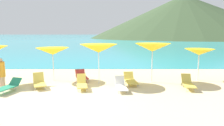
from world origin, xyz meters
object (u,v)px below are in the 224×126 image
Objects in this scene: umbrella_4 at (52,51)px; umbrella_6 at (152,47)px; lounge_chair_7 at (121,85)px; lounge_chair_6 at (81,83)px; lounge_chair_11 at (81,76)px; umbrella_7 at (199,52)px; beachgoer_1 at (1,73)px; umbrella_5 at (98,48)px; lounge_chair_5 at (7,86)px; lounge_chair_10 at (188,83)px; lounge_chair_1 at (130,80)px; lounge_chair_9 at (39,82)px.

umbrella_6 is at bearing -4.43° from umbrella_4.
umbrella_4 is 5.02m from lounge_chair_7.
lounge_chair_11 is at bearing 88.18° from lounge_chair_6.
beachgoer_1 is (-11.54, -1.78, -0.96)m from umbrella_7.
umbrella_6 is at bearing 7.76° from umbrella_5.
lounge_chair_5 is at bearing 177.08° from lounge_chair_7.
lounge_chair_6 reaches higher than lounge_chair_10.
lounge_chair_1 is at bearing -167.26° from umbrella_7.
beachgoer_1 is at bearing -142.90° from umbrella_4.
lounge_chair_9 is at bearing 48.15° from lounge_chair_5.
lounge_chair_5 is (-6.45, -1.54, 0.03)m from lounge_chair_1.
lounge_chair_7 is at bearing -124.00° from lounge_chair_1.
lounge_chair_1 is 3.19m from lounge_chair_10.
beachgoer_1 is (-2.32, -1.76, -1.02)m from umbrella_4.
umbrella_7 is 7.58m from lounge_chair_11.
lounge_chair_9 is 0.97× the size of lounge_chair_11.
lounge_chair_9 is at bearing -96.45° from beachgoer_1.
umbrella_5 is 5.34m from lounge_chair_10.
lounge_chair_10 is at bearing -25.20° from lounge_chair_9.
umbrella_5 reaches higher than lounge_chair_9.
beachgoer_1 is (-5.27, -0.84, -1.26)m from umbrella_5.
umbrella_6 is 1.45× the size of beachgoer_1.
lounge_chair_5 is (-1.63, -2.52, -1.58)m from umbrella_4.
lounge_chair_10 is at bearing -39.59° from umbrella_6.
umbrella_7 is 1.27× the size of lounge_chair_1.
lounge_chair_9 is at bearing -179.37° from lounge_chair_1.
umbrella_5 reaches higher than lounge_chair_7.
lounge_chair_9 is 2.09m from beachgoer_1.
lounge_chair_10 is at bearing -13.52° from umbrella_4.
umbrella_6 reaches higher than umbrella_7.
lounge_chair_7 is (5.83, 0.30, -0.04)m from lounge_chair_5.
lounge_chair_5 is 1.55m from lounge_chair_9.
lounge_chair_11 is (3.43, 2.41, 0.01)m from lounge_chair_5.
lounge_chair_7 is at bearing -46.21° from umbrella_5.
lounge_chair_10 is at bearing -35.68° from lounge_chair_11.
umbrella_4 is 0.90× the size of umbrella_5.
umbrella_5 is at bearing 127.94° from lounge_chair_7.
lounge_chair_7 is 0.99× the size of lounge_chair_11.
lounge_chair_5 is at bearing -145.40° from beachgoer_1.
beachgoer_1 reaches higher than lounge_chair_5.
lounge_chair_9 is (-3.26, -0.80, -1.80)m from umbrella_5.
lounge_chair_1 is 1.39m from lounge_chair_7.
umbrella_4 is at bearing -179.87° from umbrella_7.
umbrella_4 is 1.29× the size of beachgoer_1.
lounge_chair_1 is 0.96× the size of beachgoer_1.
umbrella_5 is at bearing -172.24° from umbrella_6.
umbrella_4 reaches higher than lounge_chair_5.
lounge_chair_5 is 4.19m from lounge_chair_11.
lounge_chair_6 is 5.79m from lounge_chair_10.
lounge_chair_11 is at bearing 52.03° from lounge_chair_5.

